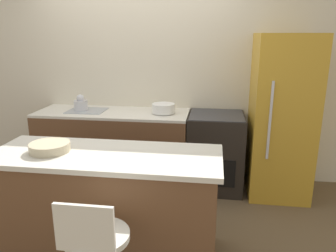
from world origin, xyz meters
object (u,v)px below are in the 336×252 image
at_px(kettle, 81,104).
at_px(refrigerator, 281,117).
at_px(oven_range, 215,152).
at_px(mixing_bowl, 163,108).

bearing_deg(kettle, refrigerator, -0.69).
bearing_deg(kettle, oven_range, 0.00).
relative_size(oven_range, refrigerator, 0.50).
height_order(oven_range, kettle, kettle).
distance_m(refrigerator, kettle, 2.33).
xyz_separation_m(oven_range, kettle, (-1.62, -0.00, 0.52)).
distance_m(oven_range, kettle, 1.71).
height_order(oven_range, refrigerator, refrigerator).
distance_m(oven_range, refrigerator, 0.83).
xyz_separation_m(refrigerator, mixing_bowl, (-1.32, 0.03, 0.05)).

